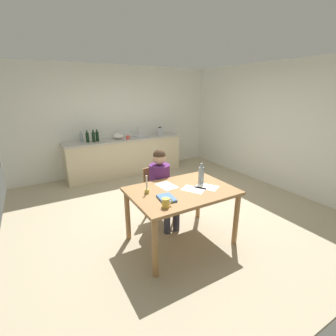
{
  "coord_description": "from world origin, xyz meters",
  "views": [
    {
      "loc": [
        -1.96,
        -3.26,
        2.04
      ],
      "look_at": [
        -0.16,
        -0.16,
        0.85
      ],
      "focal_mm": 25.42,
      "sensor_mm": 36.0,
      "label": 1
    }
  ],
  "objects": [
    {
      "name": "paper_envelope",
      "position": [
        -0.01,
        -0.95,
        0.78
      ],
      "size": [
        0.33,
        0.36,
        0.0
      ],
      "primitive_type": "cube",
      "rotation": [
        0.0,
        0.0,
        0.53
      ],
      "color": "white",
      "rests_on": "dining_table"
    },
    {
      "name": "dining_table",
      "position": [
        -0.36,
        -0.86,
        0.68
      ],
      "size": [
        1.35,
        0.96,
        0.78
      ],
      "color": "#9E7042",
      "rests_on": "ground"
    },
    {
      "name": "chair_at_table",
      "position": [
        -0.34,
        -0.14,
        0.48
      ],
      "size": [
        0.41,
        0.41,
        0.86
      ],
      "color": "#9E7042",
      "rests_on": "ground"
    },
    {
      "name": "bottle_oil",
      "position": [
        -0.99,
        2.31,
        1.0
      ],
      "size": [
        0.07,
        0.07,
        0.24
      ],
      "color": "#8C999E",
      "rests_on": "kitchen_counter"
    },
    {
      "name": "kitchen_counter",
      "position": [
        0.0,
        2.24,
        0.45
      ],
      "size": [
        2.86,
        0.64,
        0.9
      ],
      "color": "beige",
      "rests_on": "ground"
    },
    {
      "name": "bottle_wine_red",
      "position": [
        -0.75,
        2.18,
        1.02
      ],
      "size": [
        0.07,
        0.07,
        0.28
      ],
      "color": "black",
      "rests_on": "kitchen_counter"
    },
    {
      "name": "bottle_sauce",
      "position": [
        -0.65,
        2.23,
        1.01
      ],
      "size": [
        0.07,
        0.07,
        0.27
      ],
      "color": "black",
      "rests_on": "kitchen_counter"
    },
    {
      "name": "book_magazine",
      "position": [
        -0.67,
        -1.01,
        0.8
      ],
      "size": [
        0.2,
        0.26,
        0.03
      ],
      "primitive_type": "cube",
      "rotation": [
        0.0,
        0.0,
        -0.12
      ],
      "color": "#4C74A9",
      "rests_on": "dining_table"
    },
    {
      "name": "sink_unit",
      "position": [
        0.42,
        2.24,
        0.92
      ],
      "size": [
        0.36,
        0.36,
        0.24
      ],
      "color": "#B2B7BC",
      "rests_on": "kitchen_counter"
    },
    {
      "name": "wine_glass_near_sink",
      "position": [
        0.06,
        2.39,
        1.01
      ],
      "size": [
        0.07,
        0.07,
        0.15
      ],
      "color": "silver",
      "rests_on": "kitchen_counter"
    },
    {
      "name": "stovetop_kettle",
      "position": [
        0.99,
        2.24,
        1.0
      ],
      "size": [
        0.18,
        0.18,
        0.22
      ],
      "color": "#B7BABF",
      "rests_on": "kitchen_counter"
    },
    {
      "name": "coffee_mug",
      "position": [
        -0.77,
        -1.17,
        0.83
      ],
      "size": [
        0.13,
        0.09,
        0.1
      ],
      "color": "#F2CC4C",
      "rests_on": "dining_table"
    },
    {
      "name": "ground_plane",
      "position": [
        0.0,
        0.0,
        -0.02
      ],
      "size": [
        5.2,
        5.2,
        0.04
      ],
      "primitive_type": "cube",
      "color": "tan"
    },
    {
      "name": "wine_glass_back_left",
      "position": [
        -0.17,
        2.39,
        1.01
      ],
      "size": [
        0.07,
        0.07,
        0.15
      ],
      "color": "silver",
      "rests_on": "kitchen_counter"
    },
    {
      "name": "candlestick",
      "position": [
        -0.79,
        -0.72,
        0.85
      ],
      "size": [
        0.06,
        0.06,
        0.24
      ],
      "color": "gold",
      "rests_on": "dining_table"
    },
    {
      "name": "wall_right",
      "position": [
        2.6,
        0.0,
        1.3
      ],
      "size": [
        0.12,
        5.2,
        2.6
      ],
      "primitive_type": "cube",
      "color": "silver",
      "rests_on": "ground"
    },
    {
      "name": "paper_bill",
      "position": [
        -0.46,
        -0.65,
        0.78
      ],
      "size": [
        0.23,
        0.31,
        0.0
      ],
      "primitive_type": "cube",
      "rotation": [
        0.0,
        0.0,
        0.09
      ],
      "color": "white",
      "rests_on": "dining_table"
    },
    {
      "name": "mixing_bowl",
      "position": [
        -0.14,
        2.26,
        0.96
      ],
      "size": [
        0.27,
        0.27,
        0.12
      ],
      "primitive_type": "ellipsoid",
      "color": "white",
      "rests_on": "kitchen_counter"
    },
    {
      "name": "paper_letter",
      "position": [
        -0.21,
        -0.93,
        0.78
      ],
      "size": [
        0.33,
        0.36,
        0.0
      ],
      "primitive_type": "cube",
      "rotation": [
        0.0,
        0.0,
        0.56
      ],
      "color": "white",
      "rests_on": "dining_table"
    },
    {
      "name": "wall_back",
      "position": [
        0.0,
        2.6,
        1.3
      ],
      "size": [
        5.2,
        0.12,
        2.6
      ],
      "primitive_type": "cube",
      "color": "silver",
      "rests_on": "ground"
    },
    {
      "name": "wine_bottle_on_table",
      "position": [
        0.02,
        -0.79,
        0.9
      ],
      "size": [
        0.08,
        0.08,
        0.29
      ],
      "color": "#8C999E",
      "rests_on": "dining_table"
    },
    {
      "name": "wine_glass_by_kettle",
      "position": [
        -0.05,
        2.39,
        1.01
      ],
      "size": [
        0.07,
        0.07,
        0.15
      ],
      "color": "silver",
      "rests_on": "kitchen_counter"
    },
    {
      "name": "person_seated",
      "position": [
        -0.34,
        -0.29,
        0.68
      ],
      "size": [
        0.32,
        0.59,
        1.19
      ],
      "color": "#592666",
      "rests_on": "ground"
    },
    {
      "name": "teacup_on_counter",
      "position": [
        0.03,
        2.09,
        0.95
      ],
      "size": [
        0.11,
        0.08,
        0.09
      ],
      "color": "#D84C3F",
      "rests_on": "kitchen_counter"
    },
    {
      "name": "bottle_vinegar",
      "position": [
        -0.87,
        2.23,
        1.01
      ],
      "size": [
        0.07,
        0.07,
        0.27
      ],
      "color": "black",
      "rests_on": "kitchen_counter"
    }
  ]
}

